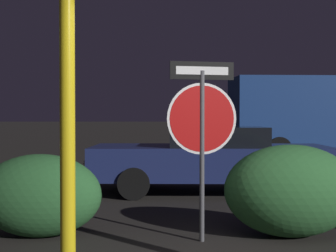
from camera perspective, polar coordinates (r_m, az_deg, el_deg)
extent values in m
cube|color=gold|center=(11.17, 2.85, -6.74)|extent=(38.88, 0.12, 0.01)
cylinder|color=#4C4C51|center=(5.77, 3.90, -3.70)|extent=(0.06, 0.06, 2.10)
cylinder|color=white|center=(5.75, 3.91, 0.90)|extent=(0.87, 0.18, 0.88)
cylinder|color=#B71414|center=(5.75, 3.91, 0.90)|extent=(0.80, 0.18, 0.82)
cube|color=black|center=(5.78, 3.91, 6.74)|extent=(0.79, 0.18, 0.22)
cube|color=white|center=(5.78, 3.91, 6.74)|extent=(0.65, 0.16, 0.10)
cylinder|color=yellow|center=(3.93, -12.42, 0.27)|extent=(0.13, 0.13, 2.97)
ellipsoid|color=#285B2D|center=(6.26, -15.61, -8.16)|extent=(1.59, 0.92, 1.06)
ellipsoid|color=#2D6633|center=(6.25, 14.47, -7.62)|extent=(1.71, 1.14, 1.18)
cube|color=navy|center=(9.51, 4.88, -4.37)|extent=(4.77, 1.85, 0.64)
cube|color=black|center=(9.49, 5.74, -1.26)|extent=(1.92, 1.55, 0.39)
cylinder|color=black|center=(8.72, -4.46, -7.01)|extent=(0.60, 0.21, 0.60)
cylinder|color=black|center=(10.40, -3.61, -5.68)|extent=(0.60, 0.21, 0.60)
cylinder|color=black|center=(8.95, 14.77, -6.84)|extent=(0.60, 0.21, 0.60)
cylinder|color=black|center=(10.59, 12.53, -5.58)|extent=(0.60, 0.21, 0.60)
sphere|color=#F4EFCC|center=(9.10, -10.15, -4.43)|extent=(0.14, 0.14, 0.14)
sphere|color=#F4EFCC|center=(10.17, -8.98, -3.83)|extent=(0.14, 0.14, 0.14)
cube|color=navy|center=(17.74, 14.49, 1.59)|extent=(4.38, 2.52, 2.56)
cylinder|color=black|center=(18.64, 11.22, -2.28)|extent=(0.85, 0.32, 0.84)
cylinder|color=black|center=(16.49, 13.12, -2.74)|extent=(0.85, 0.32, 0.84)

